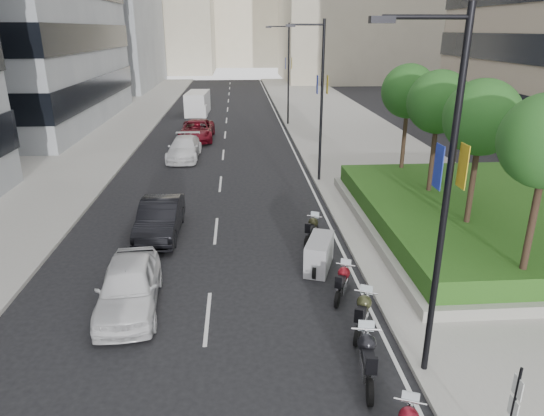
{
  "coord_description": "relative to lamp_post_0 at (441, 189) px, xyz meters",
  "views": [
    {
      "loc": [
        -0.41,
        -9.12,
        8.47
      ],
      "look_at": [
        0.83,
        8.33,
        2.0
      ],
      "focal_mm": 32.0,
      "sensor_mm": 36.0,
      "label": 1
    }
  ],
  "objects": [
    {
      "name": "car_d",
      "position": [
        -7.86,
        29.12,
        -4.27
      ],
      "size": [
        2.68,
        5.72,
        1.58
      ],
      "primitive_type": "imported",
      "rotation": [
        0.0,
        0.0,
        -0.01
      ],
      "color": "#600B16",
      "rests_on": "ground"
    },
    {
      "name": "hedge",
      "position": [
        5.86,
        9.0,
        -4.12
      ],
      "size": [
        9.4,
        13.4,
        0.8
      ],
      "primitive_type": "cube",
      "color": "#234C15",
      "rests_on": "planter"
    },
    {
      "name": "lane_centre",
      "position": [
        -5.64,
        29.0,
        -5.06
      ],
      "size": [
        0.12,
        100.0,
        0.01
      ],
      "primitive_type": "cube",
      "color": "silver",
      "rests_on": "ground"
    },
    {
      "name": "motorcycle_2",
      "position": [
        -1.42,
        -0.12,
        -4.45
      ],
      "size": [
        0.78,
        2.32,
        1.16
      ],
      "rotation": [
        0.0,
        0.0,
        1.42
      ],
      "color": "black",
      "rests_on": "ground"
    },
    {
      "name": "sidewalk_right",
      "position": [
        4.86,
        29.0,
        -4.99
      ],
      "size": [
        10.0,
        100.0,
        0.15
      ],
      "primitive_type": "cube",
      "color": "#9E9B93",
      "rests_on": "ground"
    },
    {
      "name": "ground",
      "position": [
        -4.14,
        -1.0,
        -5.07
      ],
      "size": [
        160.0,
        160.0,
        0.0
      ],
      "primitive_type": "plane",
      "color": "black",
      "rests_on": "ground"
    },
    {
      "name": "car_c",
      "position": [
        -8.29,
        23.08,
        -4.33
      ],
      "size": [
        2.22,
        5.14,
        1.47
      ],
      "primitive_type": "imported",
      "rotation": [
        0.0,
        0.0,
        -0.03
      ],
      "color": "white",
      "rests_on": "ground"
    },
    {
      "name": "car_b",
      "position": [
        -8.01,
        9.68,
        -4.29
      ],
      "size": [
        1.69,
        4.75,
        1.56
      ],
      "primitive_type": "imported",
      "rotation": [
        0.0,
        0.0,
        -0.01
      ],
      "color": "black",
      "rests_on": "ground"
    },
    {
      "name": "lamp_post_1",
      "position": [
        0.0,
        17.0,
        0.0
      ],
      "size": [
        2.34,
        0.45,
        9.0
      ],
      "color": "black",
      "rests_on": "ground"
    },
    {
      "name": "delivery_van",
      "position": [
        -8.71,
        41.85,
        -3.99
      ],
      "size": [
        2.4,
        5.58,
        2.29
      ],
      "rotation": [
        0.0,
        0.0,
        -0.06
      ],
      "color": "white",
      "rests_on": "ground"
    },
    {
      "name": "lane_edge",
      "position": [
        -0.44,
        29.0,
        -5.06
      ],
      "size": [
        0.12,
        100.0,
        0.01
      ],
      "primitive_type": "cube",
      "color": "silver",
      "rests_on": "ground"
    },
    {
      "name": "car_a",
      "position": [
        -8.14,
        3.78,
        -4.28
      ],
      "size": [
        2.24,
        4.76,
        1.57
      ],
      "primitive_type": "imported",
      "rotation": [
        0.0,
        0.0,
        0.08
      ],
      "color": "white",
      "rests_on": "ground"
    },
    {
      "name": "motorcycle_4",
      "position": [
        -1.19,
        4.01,
        -4.54
      ],
      "size": [
        0.95,
        1.84,
        0.98
      ],
      "rotation": [
        0.0,
        0.0,
        1.16
      ],
      "color": "black",
      "rests_on": "ground"
    },
    {
      "name": "motorcycle_5",
      "position": [
        -1.64,
        6.04,
        -4.46
      ],
      "size": [
        1.41,
        2.14,
        1.21
      ],
      "rotation": [
        0.0,
        0.0,
        1.24
      ],
      "color": "black",
      "rests_on": "ground"
    },
    {
      "name": "parking_sign",
      "position": [
        0.66,
        -3.0,
        -3.61
      ],
      "size": [
        0.06,
        0.32,
        2.5
      ],
      "color": "black",
      "rests_on": "ground"
    },
    {
      "name": "sidewalk_left",
      "position": [
        -16.14,
        29.0,
        -4.99
      ],
      "size": [
        8.0,
        100.0,
        0.15
      ],
      "primitive_type": "cube",
      "color": "#9E9B93",
      "rests_on": "ground"
    },
    {
      "name": "motorcycle_3",
      "position": [
        -1.01,
        2.02,
        -4.51
      ],
      "size": [
        1.02,
        1.97,
        1.05
      ],
      "rotation": [
        0.0,
        0.0,
        1.16
      ],
      "color": "black",
      "rests_on": "ground"
    },
    {
      "name": "motorcycle_6",
      "position": [
        -1.55,
        8.54,
        -4.54
      ],
      "size": [
        0.95,
        1.87,
        0.99
      ],
      "rotation": [
        0.0,
        0.0,
        1.17
      ],
      "color": "black",
      "rests_on": "ground"
    },
    {
      "name": "planter",
      "position": [
        5.86,
        9.0,
        -4.72
      ],
      "size": [
        10.0,
        14.0,
        0.4
      ],
      "primitive_type": "cube",
      "color": "#99978E",
      "rests_on": "sidewalk_right"
    },
    {
      "name": "lamp_post_0",
      "position": [
        0.0,
        0.0,
        0.0
      ],
      "size": [
        2.34,
        0.45,
        9.0
      ],
      "color": "black",
      "rests_on": "ground"
    },
    {
      "name": "tree_3",
      "position": [
        4.36,
        15.0,
        0.36
      ],
      "size": [
        2.8,
        2.8,
        6.3
      ],
      "color": "#332319",
      "rests_on": "planter"
    },
    {
      "name": "lamp_post_2",
      "position": [
        0.0,
        35.0,
        0.0
      ],
      "size": [
        2.34,
        0.45,
        9.0
      ],
      "color": "black",
      "rests_on": "ground"
    },
    {
      "name": "tree_1",
      "position": [
        4.36,
        7.0,
        0.36
      ],
      "size": [
        2.8,
        2.8,
        6.3
      ],
      "color": "#332319",
      "rests_on": "planter"
    },
    {
      "name": "tree_2",
      "position": [
        4.36,
        11.0,
        0.36
      ],
      "size": [
        2.8,
        2.8,
        6.3
      ],
      "color": "#332319",
      "rests_on": "planter"
    }
  ]
}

